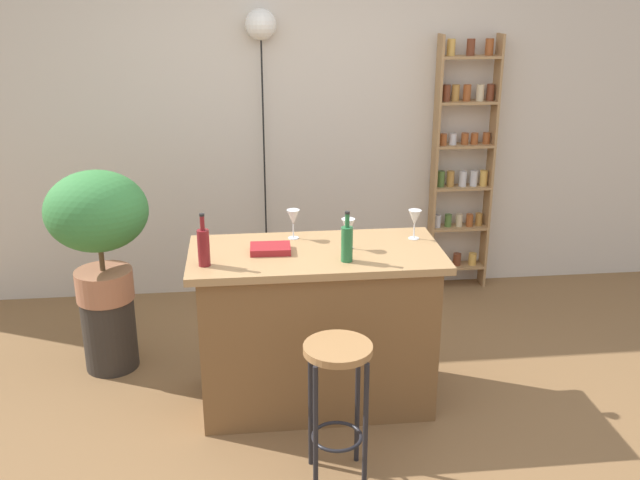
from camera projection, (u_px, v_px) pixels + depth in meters
name	position (u px, v px, depth m)	size (l,w,h in m)	color
ground	(322.00, 429.00, 3.79)	(12.00, 12.00, 0.00)	brown
back_wall	(292.00, 105.00, 5.14)	(6.40, 0.10, 2.80)	beige
kitchen_counter	(316.00, 327.00, 3.92)	(1.34, 0.64, 0.90)	brown
bar_stool	(338.00, 382.00, 3.26)	(0.31, 0.31, 0.70)	black
spice_shelf	(463.00, 163.00, 5.28)	(0.44, 0.14, 1.90)	#A87F51
plant_stool	(110.00, 333.00, 4.34)	(0.32, 0.32, 0.45)	#2D2823
potted_plant	(97.00, 221.00, 4.10)	(0.59, 0.53, 0.78)	#A86B4C
bottle_spirits_clear	(204.00, 246.00, 3.54)	(0.06, 0.06, 0.27)	maroon
bottle_vinegar	(347.00, 243.00, 3.60)	(0.06, 0.06, 0.26)	#236638
wine_glass_left	(415.00, 218.00, 3.91)	(0.07, 0.07, 0.16)	silver
wine_glass_center	(293.00, 218.00, 3.92)	(0.07, 0.07, 0.16)	silver
wine_glass_right	(348.00, 227.00, 3.77)	(0.07, 0.07, 0.16)	silver
cookbook	(270.00, 249.00, 3.75)	(0.21, 0.15, 0.04)	maroon
pendant_globe_light	(261.00, 29.00, 4.84)	(0.21, 0.21, 2.07)	black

